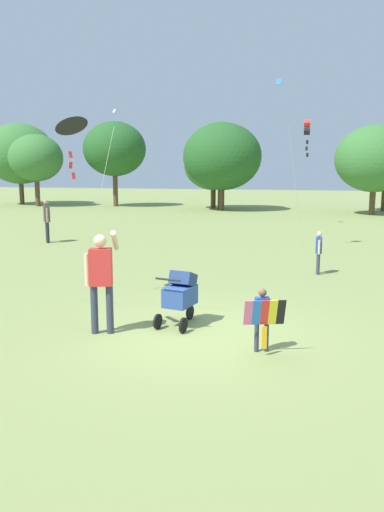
# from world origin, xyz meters

# --- Properties ---
(ground_plane) EXTENTS (120.00, 120.00, 0.00)m
(ground_plane) POSITION_xyz_m (0.00, 0.00, 0.00)
(ground_plane) COLOR #849351
(treeline_distant) EXTENTS (31.94, 7.82, 6.33)m
(treeline_distant) POSITION_xyz_m (-8.11, 27.20, 3.74)
(treeline_distant) COLOR brown
(treeline_distant) RESTS_ON ground
(child_with_butterfly_kite) EXTENTS (0.66, 0.44, 1.03)m
(child_with_butterfly_kite) POSITION_xyz_m (1.23, -0.59, 0.62)
(child_with_butterfly_kite) COLOR #33384C
(child_with_butterfly_kite) RESTS_ON ground
(person_adult_flyer) EXTENTS (0.58, 0.63, 1.84)m
(person_adult_flyer) POSITION_xyz_m (-1.61, -0.30, 1.06)
(person_adult_flyer) COLOR #33384C
(person_adult_flyer) RESTS_ON ground
(stroller) EXTENTS (0.67, 1.12, 1.03)m
(stroller) POSITION_xyz_m (-0.39, 0.49, 0.61)
(stroller) COLOR black
(stroller) RESTS_ON ground
(kite_adult_black) EXTENTS (2.15, 2.28, 3.96)m
(kite_adult_black) POSITION_xyz_m (-3.04, 1.64, 3.72)
(kite_adult_black) COLOR black
(kite_adult_black) RESTS_ON ground
(kite_green_novelty) EXTENTS (0.60, 2.58, 4.54)m
(kite_green_novelty) POSITION_xyz_m (1.51, 10.41, 4.21)
(kite_green_novelty) COLOR red
(kite_green_novelty) RESTS_ON ground
(person_red_shirt) EXTENTS (0.39, 0.46, 1.67)m
(person_red_shirt) POSITION_xyz_m (-8.22, 9.57, 0.99)
(person_red_shirt) COLOR #232328
(person_red_shirt) RESTS_ON ground
(person_couple_left) EXTENTS (0.17, 0.38, 1.18)m
(person_couple_left) POSITION_xyz_m (2.07, 5.89, 0.70)
(person_couple_left) COLOR #33384C
(person_couple_left) RESTS_ON ground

